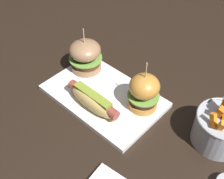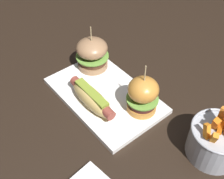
{
  "view_description": "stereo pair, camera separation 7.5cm",
  "coord_description": "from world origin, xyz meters",
  "px_view_note": "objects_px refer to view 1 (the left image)",
  "views": [
    {
      "loc": [
        0.4,
        -0.39,
        0.58
      ],
      "look_at": [
        0.03,
        0.0,
        0.05
      ],
      "focal_mm": 45.98,
      "sensor_mm": 36.0,
      "label": 1
    },
    {
      "loc": [
        0.45,
        -0.34,
        0.58
      ],
      "look_at": [
        0.03,
        0.0,
        0.05
      ],
      "focal_mm": 45.98,
      "sensor_mm": 36.0,
      "label": 2
    }
  ],
  "objects_px": {
    "platter_main": "(104,96)",
    "fries_bucket": "(220,128)",
    "hot_dog": "(93,100)",
    "slider_left": "(85,56)",
    "slider_right": "(144,92)"
  },
  "relations": [
    {
      "from": "hot_dog",
      "to": "fries_bucket",
      "type": "xyz_separation_m",
      "value": [
        0.29,
        0.14,
        0.0
      ]
    },
    {
      "from": "slider_right",
      "to": "fries_bucket",
      "type": "relative_size",
      "value": 1.05
    },
    {
      "from": "platter_main",
      "to": "slider_left",
      "type": "relative_size",
      "value": 2.3
    },
    {
      "from": "fries_bucket",
      "to": "slider_left",
      "type": "bearing_deg",
      "value": -174.69
    },
    {
      "from": "slider_left",
      "to": "slider_right",
      "type": "bearing_deg",
      "value": -1.3
    },
    {
      "from": "hot_dog",
      "to": "slider_right",
      "type": "xyz_separation_m",
      "value": [
        0.09,
        0.09,
        0.03
      ]
    },
    {
      "from": "hot_dog",
      "to": "platter_main",
      "type": "bearing_deg",
      "value": 103.72
    },
    {
      "from": "slider_right",
      "to": "fries_bucket",
      "type": "distance_m",
      "value": 0.2
    },
    {
      "from": "hot_dog",
      "to": "slider_right",
      "type": "distance_m",
      "value": 0.13
    },
    {
      "from": "platter_main",
      "to": "fries_bucket",
      "type": "relative_size",
      "value": 2.3
    },
    {
      "from": "platter_main",
      "to": "fries_bucket",
      "type": "height_order",
      "value": "fries_bucket"
    },
    {
      "from": "slider_left",
      "to": "fries_bucket",
      "type": "bearing_deg",
      "value": 5.31
    },
    {
      "from": "slider_left",
      "to": "fries_bucket",
      "type": "relative_size",
      "value": 1.0
    },
    {
      "from": "hot_dog",
      "to": "slider_left",
      "type": "xyz_separation_m",
      "value": [
        -0.13,
        0.1,
        0.02
      ]
    },
    {
      "from": "platter_main",
      "to": "hot_dog",
      "type": "xyz_separation_m",
      "value": [
        0.01,
        -0.05,
        0.03
      ]
    }
  ]
}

